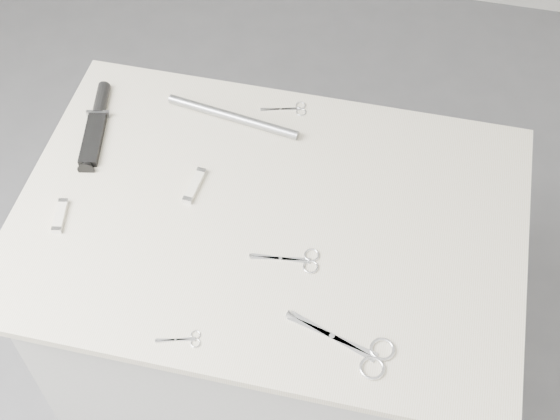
% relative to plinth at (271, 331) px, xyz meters
% --- Properties ---
extents(ground, '(4.00, 4.00, 0.01)m').
position_rel_plinth_xyz_m(ground, '(0.00, 0.00, -0.46)').
color(ground, slate).
rests_on(ground, ground).
extents(plinth, '(0.90, 0.60, 0.90)m').
position_rel_plinth_xyz_m(plinth, '(0.00, 0.00, 0.00)').
color(plinth, '#B5B5B3').
rests_on(plinth, ground).
extents(display_board, '(1.00, 0.70, 0.02)m').
position_rel_plinth_xyz_m(display_board, '(0.00, 0.00, 0.46)').
color(display_board, beige).
rests_on(display_board, plinth).
extents(large_shears, '(0.20, 0.11, 0.01)m').
position_rel_plinth_xyz_m(large_shears, '(0.22, -0.25, 0.47)').
color(large_shears, silver).
rests_on(large_shears, display_board).
extents(embroidery_scissors_a, '(0.13, 0.06, 0.00)m').
position_rel_plinth_xyz_m(embroidery_scissors_a, '(0.08, -0.09, 0.47)').
color(embroidery_scissors_a, silver).
rests_on(embroidery_scissors_a, display_board).
extents(embroidery_scissors_b, '(0.10, 0.05, 0.00)m').
position_rel_plinth_xyz_m(embroidery_scissors_b, '(-0.02, 0.30, 0.47)').
color(embroidery_scissors_b, silver).
rests_on(embroidery_scissors_b, display_board).
extents(tiny_scissors, '(0.08, 0.04, 0.00)m').
position_rel_plinth_xyz_m(tiny_scissors, '(-0.08, -0.29, 0.47)').
color(tiny_scissors, silver).
rests_on(tiny_scissors, display_board).
extents(sheathed_knife, '(0.08, 0.23, 0.03)m').
position_rel_plinth_xyz_m(sheathed_knife, '(-0.42, 0.16, 0.48)').
color(sheathed_knife, black).
rests_on(sheathed_knife, display_board).
extents(pocket_knife_a, '(0.03, 0.08, 0.01)m').
position_rel_plinth_xyz_m(pocket_knife_a, '(-0.40, -0.09, 0.47)').
color(pocket_knife_a, white).
rests_on(pocket_knife_a, display_board).
extents(pocket_knife_b, '(0.03, 0.09, 0.01)m').
position_rel_plinth_xyz_m(pocket_knife_b, '(-0.16, 0.04, 0.48)').
color(pocket_knife_b, white).
rests_on(pocket_knife_b, display_board).
extents(metal_rail, '(0.30, 0.07, 0.02)m').
position_rel_plinth_xyz_m(metal_rail, '(-0.14, 0.24, 0.48)').
color(metal_rail, gray).
rests_on(metal_rail, display_board).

